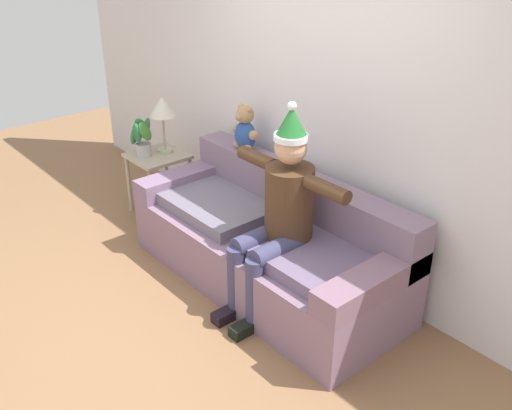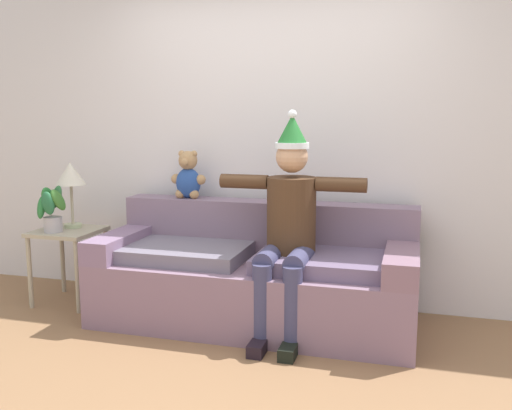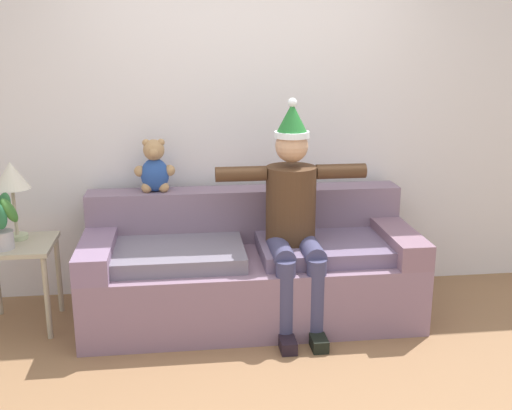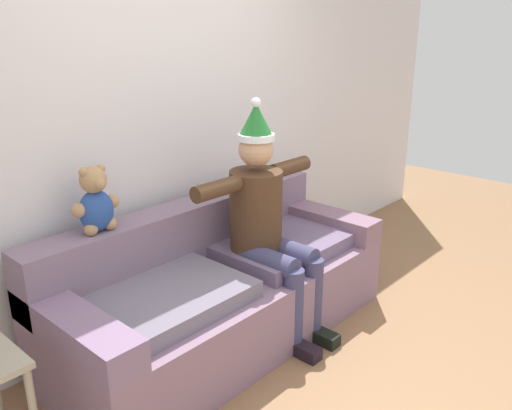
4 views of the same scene
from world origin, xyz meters
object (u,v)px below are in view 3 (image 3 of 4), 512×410
at_px(potted_plant, 0,221).
at_px(person_seated, 293,213).
at_px(side_table, 18,258).
at_px(table_lamp, 11,179).
at_px(teddy_bear, 155,168).
at_px(couch, 250,269).

bearing_deg(potted_plant, person_seated, -1.14).
bearing_deg(person_seated, side_table, 175.28).
relative_size(table_lamp, potted_plant, 1.42).
relative_size(teddy_bear, potted_plant, 1.02).
height_order(teddy_bear, table_lamp, teddy_bear).
bearing_deg(potted_plant, teddy_bear, 23.44).
bearing_deg(person_seated, couch, 148.96).
height_order(person_seated, potted_plant, person_seated).
relative_size(teddy_bear, side_table, 0.64).
bearing_deg(table_lamp, potted_plant, -101.48).
height_order(side_table, potted_plant, potted_plant).
bearing_deg(table_lamp, person_seated, -7.66).
distance_m(table_lamp, potted_plant, 0.31).
bearing_deg(side_table, table_lamp, 97.34).
relative_size(couch, potted_plant, 6.10).
bearing_deg(person_seated, teddy_bear, 153.48).
xyz_separation_m(teddy_bear, potted_plant, (-0.97, -0.42, -0.23)).
relative_size(side_table, table_lamp, 1.13).
bearing_deg(table_lamp, side_table, -82.66).
bearing_deg(side_table, person_seated, -4.72).
xyz_separation_m(table_lamp, potted_plant, (-0.04, -0.21, -0.22)).
xyz_separation_m(person_seated, table_lamp, (-1.85, 0.25, 0.23)).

